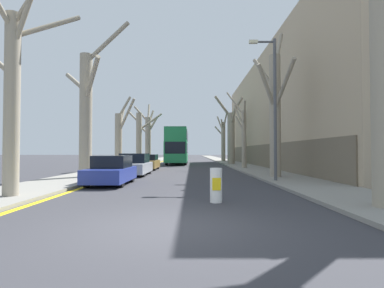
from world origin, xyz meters
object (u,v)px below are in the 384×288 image
at_px(street_tree_right_1, 275,109).
at_px(traffic_bollard, 216,185).
at_px(street_tree_left_1, 87,109).
at_px(street_tree_left_2, 119,137).
at_px(street_tree_right_2, 243,134).
at_px(parked_car_1, 134,165).
at_px(street_tree_left_0, 12,88).
at_px(lamp_post, 273,102).
at_px(parked_car_2, 148,162).
at_px(parked_car_0, 111,171).
at_px(street_tree_right_4, 223,139).
at_px(street_tree_right_0, 379,52).
at_px(street_tree_right_3, 231,134).
at_px(street_tree_left_4, 148,136).
at_px(double_decker_bus, 177,145).
at_px(street_tree_left_3, 139,137).

relative_size(street_tree_right_1, traffic_bollard, 8.60).
bearing_deg(street_tree_left_1, street_tree_left_2, 89.88).
bearing_deg(street_tree_right_2, parked_car_1, -139.61).
height_order(street_tree_left_0, lamp_post, street_tree_left_0).
xyz_separation_m(parked_car_2, lamp_post, (8.06, -11.08, 3.52)).
relative_size(street_tree_right_1, street_tree_right_2, 1.24).
height_order(street_tree_right_2, parked_car_0, street_tree_right_2).
distance_m(street_tree_left_2, street_tree_right_4, 24.17).
relative_size(street_tree_right_0, street_tree_right_3, 1.11).
relative_size(street_tree_left_4, street_tree_right_1, 0.93).
bearing_deg(parked_car_1, street_tree_left_0, -101.63).
relative_size(street_tree_right_2, double_decker_bus, 0.72).
bearing_deg(parked_car_1, street_tree_right_2, 40.39).
relative_size(street_tree_right_3, street_tree_right_4, 1.09).
distance_m(street_tree_right_2, parked_car_1, 11.59).
height_order(street_tree_left_1, street_tree_right_4, street_tree_left_1).
relative_size(street_tree_left_1, street_tree_right_4, 1.23).
bearing_deg(double_decker_bus, lamp_post, -75.21).
xyz_separation_m(street_tree_left_0, street_tree_left_4, (-0.19, 31.95, 0.14)).
height_order(parked_car_2, lamp_post, lamp_post).
bearing_deg(parked_car_0, street_tree_right_3, 68.45).
relative_size(street_tree_left_0, street_tree_right_3, 0.90).
xyz_separation_m(street_tree_right_3, parked_car_1, (-8.64, -16.13, -3.05)).
bearing_deg(street_tree_left_1, street_tree_right_0, -40.32).
height_order(street_tree_left_2, street_tree_right_1, street_tree_right_1).
bearing_deg(street_tree_right_2, street_tree_right_3, 89.83).
bearing_deg(street_tree_right_3, parked_car_0, -111.55).
xyz_separation_m(street_tree_right_1, parked_car_2, (-8.81, 8.72, -3.45)).
distance_m(street_tree_right_4, parked_car_0, 33.59).
bearing_deg(double_decker_bus, street_tree_left_1, -101.65).
bearing_deg(street_tree_left_3, parked_car_0, -83.96).
bearing_deg(parked_car_0, street_tree_right_2, 56.62).
xyz_separation_m(street_tree_left_3, street_tree_right_0, (10.94, -25.69, 1.00)).
bearing_deg(traffic_bollard, parked_car_0, 132.30).
distance_m(street_tree_right_2, parked_car_2, 9.06).
xyz_separation_m(street_tree_left_3, parked_car_2, (2.03, -7.26, -2.62)).
bearing_deg(street_tree_right_1, parked_car_1, 163.78).
relative_size(street_tree_left_4, lamp_post, 1.15).
relative_size(street_tree_left_0, traffic_bollard, 7.03).
bearing_deg(street_tree_right_2, street_tree_left_1, -137.10).
bearing_deg(street_tree_right_4, street_tree_right_0, -89.78).
bearing_deg(double_decker_bus, street_tree_right_4, 51.69).
height_order(street_tree_right_1, parked_car_2, street_tree_right_1).
bearing_deg(street_tree_left_0, double_decker_bus, 81.69).
bearing_deg(street_tree_left_3, street_tree_right_3, 14.27).
height_order(street_tree_left_1, street_tree_left_4, street_tree_left_1).
height_order(street_tree_left_2, lamp_post, lamp_post).
relative_size(street_tree_left_0, street_tree_left_3, 1.18).
distance_m(street_tree_right_3, parked_car_2, 13.55).
bearing_deg(street_tree_left_3, street_tree_right_2, -29.76).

